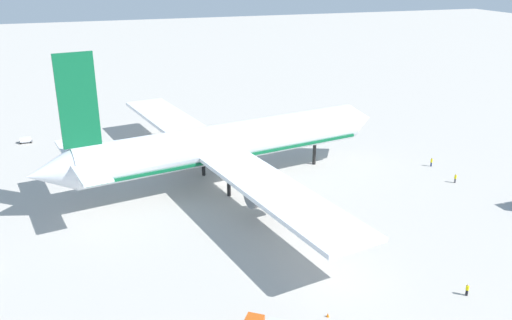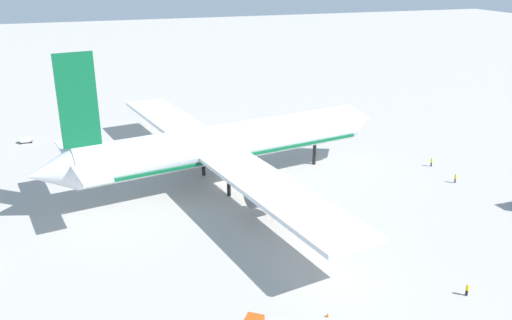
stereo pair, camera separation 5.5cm
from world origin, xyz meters
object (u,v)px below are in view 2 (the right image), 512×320
ground_worker_2 (455,178)px  traffic_cone_2 (328,117)px  ground_worker_4 (467,290)px  airliner (222,144)px  baggage_cart_2 (26,140)px  ground_worker_1 (431,162)px  traffic_cone_1 (328,315)px

ground_worker_2 → traffic_cone_2: (-3.67, 47.49, -0.61)m
ground_worker_4 → ground_worker_2: bearing=54.7°
airliner → ground_worker_2: airliner is taller
baggage_cart_2 → traffic_cone_2: (74.88, -3.07, -0.45)m
ground_worker_1 → traffic_cone_2: size_ratio=3.24×
ground_worker_4 → traffic_cone_1: bearing=175.3°
ground_worker_2 → traffic_cone_1: ground_worker_2 is taller
ground_worker_1 → ground_worker_2: bearing=-95.9°
baggage_cart_2 → ground_worker_4: 99.27m
ground_worker_2 → traffic_cone_2: 47.64m
ground_worker_1 → traffic_cone_1: 56.17m
traffic_cone_1 → ground_worker_2: bearing=36.2°
airliner → baggage_cart_2: bearing=134.8°
ground_worker_4 → baggage_cart_2: bearing=124.8°
ground_worker_1 → traffic_cone_2: ground_worker_1 is taller
ground_worker_1 → traffic_cone_2: (-4.57, 38.75, -0.63)m
airliner → ground_worker_4: airliner is taller
baggage_cart_2 → traffic_cone_2: size_ratio=6.30×
ground_worker_4 → traffic_cone_2: bearing=76.9°
baggage_cart_2 → ground_worker_4: bearing=-55.2°
traffic_cone_2 → ground_worker_2: bearing=-85.6°
ground_worker_2 → ground_worker_4: 37.91m
ground_worker_2 → ground_worker_4: bearing=-125.3°
airliner → traffic_cone_1: 43.53m
ground_worker_4 → traffic_cone_2: size_ratio=2.95×
traffic_cone_2 → airliner: bearing=-138.1°
baggage_cart_2 → ground_worker_2: size_ratio=1.99×
baggage_cart_2 → traffic_cone_2: baggage_cart_2 is taller
airliner → ground_worker_4: bearing=-66.0°
ground_worker_4 → traffic_cone_2: 80.53m
traffic_cone_1 → ground_worker_1: bearing=42.8°
traffic_cone_2 → ground_worker_4: bearing=-103.1°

